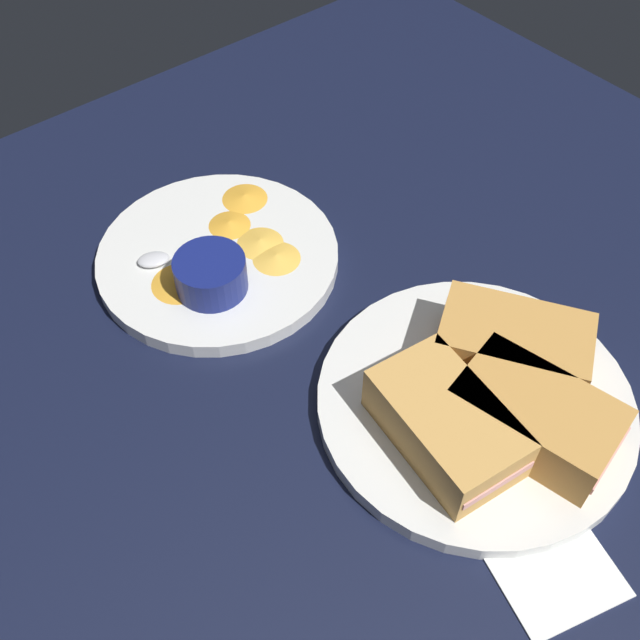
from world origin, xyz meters
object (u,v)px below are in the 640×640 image
ramekin_dark_sauce (527,345)px  ramekin_light_gravy (211,273)px  plate_chips_companion (218,257)px  plate_sandwich_main (475,403)px  spoon_by_dark_ramekin (491,399)px  sandwich_half_near (446,423)px  sandwich_half_far (536,417)px  spoon_by_gravy_ramekin (166,258)px  sandwich_half_extra (513,345)px

ramekin_dark_sauce → ramekin_light_gravy: bearing=33.2°
ramekin_dark_sauce → ramekin_light_gravy: ramekin_dark_sauce is taller
plate_chips_companion → ramekin_light_gravy: size_ratio=3.53×
plate_sandwich_main → spoon_by_dark_ramekin: spoon_by_dark_ramekin is taller
sandwich_half_near → ramekin_dark_sauce: sandwich_half_near is taller
sandwich_half_far → plate_chips_companion: 35.62cm
ramekin_dark_sauce → spoon_by_dark_ramekin: (-1.21, 5.52, -1.89)cm
plate_sandwich_main → spoon_by_dark_ramekin: size_ratio=2.80×
sandwich_half_far → spoon_by_dark_ramekin: (4.17, 0.23, -2.04)cm
sandwich_half_near → ramekin_dark_sauce: bearing=-84.2°
spoon_by_dark_ramekin → spoon_by_gravy_ramekin: 34.97cm
sandwich_half_extra → plate_chips_companion: 31.11cm
sandwich_half_near → plate_chips_companion: size_ratio=0.56×
plate_chips_companion → spoon_by_gravy_ramekin: bearing=64.0°
spoon_by_dark_ramekin → plate_chips_companion: bearing=14.8°
sandwich_half_near → sandwich_half_far: (-4.22, -6.18, 0.00)cm
sandwich_half_extra → spoon_by_gravy_ramekin: 35.11cm
plate_sandwich_main → ramekin_dark_sauce: ramekin_dark_sauce is taller
plate_chips_companion → spoon_by_gravy_ramekin: size_ratio=2.62×
sandwich_half_far → ramekin_dark_sauce: bearing=-44.5°
plate_sandwich_main → sandwich_half_extra: sandwich_half_extra is taller
sandwich_half_near → ramekin_dark_sauce: size_ratio=1.96×
spoon_by_gravy_ramekin → ramekin_dark_sauce: bearing=-149.9°
sandwich_half_far → sandwich_half_extra: bearing=-34.4°
sandwich_half_extra → spoon_by_gravy_ramekin: sandwich_half_extra is taller
sandwich_half_near → sandwich_half_extra: bearing=-79.4°
plate_chips_companion → ramekin_light_gravy: (-3.73, 3.11, 2.74)cm
plate_sandwich_main → sandwich_half_near: bearing=100.6°
plate_sandwich_main → sandwich_half_near: size_ratio=1.98×
sandwich_half_extra → ramekin_dark_sauce: (-0.80, -1.06, -0.15)cm
sandwich_half_near → plate_chips_companion: (30.28, 2.07, -3.20)cm
ramekin_dark_sauce → spoon_by_dark_ramekin: 5.96cm
ramekin_dark_sauce → spoon_by_dark_ramekin: bearing=102.4°
plate_chips_companion → ramekin_light_gravy: bearing=140.2°
spoon_by_dark_ramekin → spoon_by_gravy_ramekin: size_ratio=1.05×
sandwich_half_near → sandwich_half_far: bearing=-124.4°
spoon_by_dark_ramekin → spoon_by_gravy_ramekin: same height
plate_sandwich_main → ramekin_dark_sauce: bearing=-88.4°
sandwich_half_far → plate_sandwich_main: bearing=10.6°
sandwich_half_far → ramekin_dark_sauce: sandwich_half_far is taller
spoon_by_dark_ramekin → ramekin_light_gravy: ramekin_light_gravy is taller
sandwich_half_near → ramekin_light_gravy: bearing=11.1°
sandwich_half_near → ramekin_dark_sauce: (1.16, -11.46, -0.15)cm
sandwich_half_extra → ramekin_light_gravy: bearing=32.4°
plate_sandwich_main → spoon_by_gravy_ramekin: spoon_by_gravy_ramekin is taller
sandwich_half_far → sandwich_half_extra: size_ratio=0.96×
sandwich_half_far → plate_chips_companion: sandwich_half_far is taller
plate_sandwich_main → ramekin_dark_sauce: 6.97cm
plate_sandwich_main → ramekin_dark_sauce: size_ratio=3.88×
sandwich_half_extra → ramekin_dark_sauce: size_ratio=2.10×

